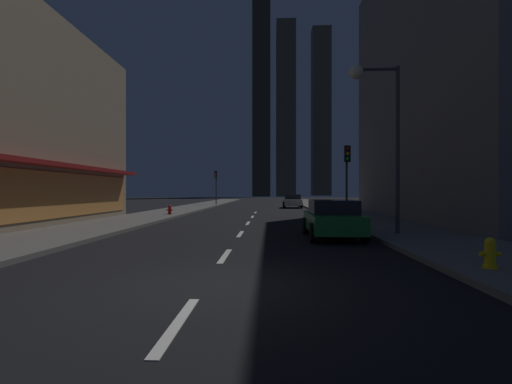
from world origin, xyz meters
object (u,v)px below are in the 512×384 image
traffic_light_near_right (347,166)px  car_parked_far (292,201)px  car_parked_near (332,219)px  fire_hydrant_far_left (170,210)px  traffic_light_far_left (216,180)px  street_lamp_right (376,107)px  fire_hydrant_yellow_near (490,254)px

traffic_light_near_right → car_parked_far: bearing=95.7°
car_parked_near → fire_hydrant_far_left: car_parked_near is taller
traffic_light_far_left → traffic_light_near_right: bearing=-66.3°
traffic_light_near_right → street_lamp_right: (-0.12, -6.10, 1.87)m
car_parked_near → traffic_light_far_left: (-9.10, 31.58, 2.45)m
car_parked_far → street_lamp_right: (1.78, -25.29, 4.33)m
car_parked_far → traffic_light_far_left: traffic_light_far_left is taller
traffic_light_near_right → street_lamp_right: bearing=-91.1°
fire_hydrant_yellow_near → traffic_light_far_left: bearing=106.8°
street_lamp_right → fire_hydrant_yellow_near: bearing=-85.5°
car_parked_near → traffic_light_near_right: (1.90, 6.57, 2.45)m
car_parked_near → traffic_light_far_left: size_ratio=1.01×
car_parked_far → car_parked_near: bearing=-90.0°
car_parked_near → car_parked_far: same height
fire_hydrant_far_left → traffic_light_far_left: bearing=88.8°
car_parked_near → fire_hydrant_yellow_near: car_parked_near is taller
car_parked_near → traffic_light_near_right: 7.27m
fire_hydrant_yellow_near → fire_hydrant_far_left: bearing=123.2°
fire_hydrant_yellow_near → fire_hydrant_far_left: size_ratio=1.00×
fire_hydrant_far_left → traffic_light_near_right: traffic_light_near_right is taller
car_parked_near → street_lamp_right: 4.70m
fire_hydrant_far_left → fire_hydrant_yellow_near: bearing=-56.8°
car_parked_near → traffic_light_far_left: 32.96m
car_parked_far → street_lamp_right: bearing=-86.0°
fire_hydrant_yellow_near → traffic_light_far_left: size_ratio=0.16×
car_parked_far → traffic_light_near_right: size_ratio=1.01×
fire_hydrant_yellow_near → street_lamp_right: bearing=94.5°
fire_hydrant_yellow_near → traffic_light_far_left: 39.53m
car_parked_near → car_parked_far: (0.00, 25.76, 0.00)m
car_parked_near → fire_hydrant_far_left: 15.20m
fire_hydrant_far_left → traffic_light_near_right: size_ratio=0.16×
car_parked_near → street_lamp_right: (1.78, 0.47, 4.33)m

